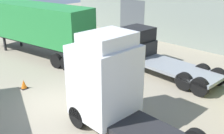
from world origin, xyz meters
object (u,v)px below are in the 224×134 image
Objects in this scene: container_trailer_green at (34,23)px; flatbed_truck_black at (147,51)px; traffic_cone at (24,85)px; tractor_unit_white at (112,86)px.

container_trailer_green reaches higher than flatbed_truck_black.
flatbed_truck_black is 13.69× the size of traffic_cone.
flatbed_truck_black is at bearing 67.37° from traffic_cone.
tractor_unit_white is 7.62m from flatbed_truck_black.
container_trailer_green is 1.44× the size of flatbed_truck_black.
container_trailer_green is (-11.51, 3.01, 0.57)m from tractor_unit_white.
traffic_cone is at bearing 69.95° from flatbed_truck_black.
tractor_unit_white is at bearing 118.40° from flatbed_truck_black.
container_trailer_green is 19.72× the size of traffic_cone.
flatbed_truck_black is (-3.30, 6.83, -0.71)m from tractor_unit_white.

